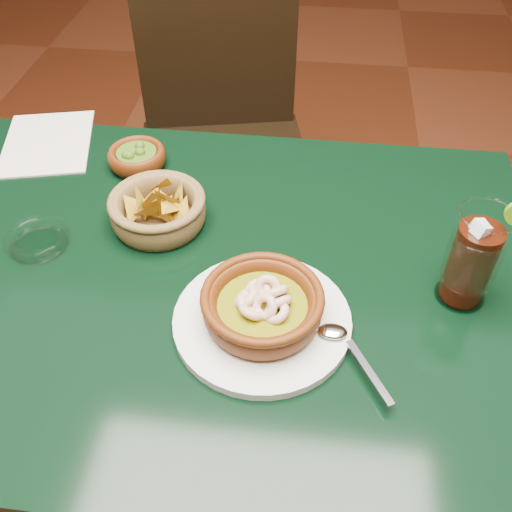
# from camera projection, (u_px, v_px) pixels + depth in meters

# --- Properties ---
(ground) EXTENTS (7.00, 7.00, 0.00)m
(ground) POSITION_uv_depth(u_px,v_px,m) (202.00, 474.00, 1.45)
(ground) COLOR #471C0C
(ground) RESTS_ON ground
(dining_table) EXTENTS (1.20, 0.80, 0.75)m
(dining_table) POSITION_uv_depth(u_px,v_px,m) (178.00, 306.00, 0.99)
(dining_table) COLOR black
(dining_table) RESTS_ON ground
(dining_chair) EXTENTS (0.54, 0.54, 0.98)m
(dining_chair) POSITION_uv_depth(u_px,v_px,m) (223.00, 136.00, 1.58)
(dining_chair) COLOR black
(dining_chair) RESTS_ON ground
(shrimp_plate) EXTENTS (0.31, 0.26, 0.08)m
(shrimp_plate) POSITION_uv_depth(u_px,v_px,m) (263.00, 309.00, 0.81)
(shrimp_plate) COLOR silver
(shrimp_plate) RESTS_ON dining_table
(chip_basket) EXTENTS (0.20, 0.20, 0.12)m
(chip_basket) POSITION_uv_depth(u_px,v_px,m) (158.00, 210.00, 0.98)
(chip_basket) COLOR brown
(chip_basket) RESTS_ON dining_table
(guacamole_ramekin) EXTENTS (0.13, 0.13, 0.04)m
(guacamole_ramekin) POSITION_uv_depth(u_px,v_px,m) (137.00, 157.00, 1.10)
(guacamole_ramekin) COLOR #491E07
(guacamole_ramekin) RESTS_ON dining_table
(cola_drink) EXTENTS (0.16, 0.16, 0.19)m
(cola_drink) POSITION_uv_depth(u_px,v_px,m) (473.00, 258.00, 0.82)
(cola_drink) COLOR white
(cola_drink) RESTS_ON dining_table
(glass_ashtray) EXTENTS (0.11, 0.11, 0.03)m
(glass_ashtray) POSITION_uv_depth(u_px,v_px,m) (38.00, 240.00, 0.95)
(glass_ashtray) COLOR white
(glass_ashtray) RESTS_ON dining_table
(paper_menu) EXTENTS (0.22, 0.27, 0.00)m
(paper_menu) POSITION_uv_depth(u_px,v_px,m) (47.00, 143.00, 1.17)
(paper_menu) COLOR beige
(paper_menu) RESTS_ON dining_table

